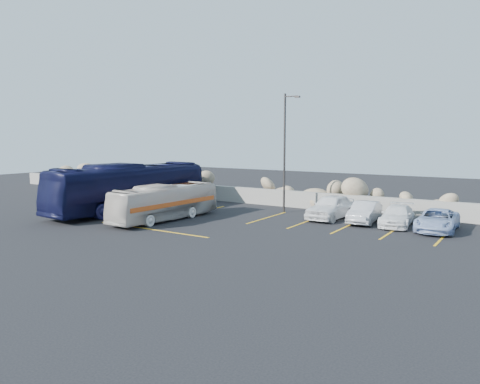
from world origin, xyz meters
The scene contains 11 objects.
ground centered at (0.00, 0.00, 0.00)m, with size 90.00×90.00×0.00m, color black.
seawall centered at (0.00, 12.00, 0.60)m, with size 60.00×0.40×1.20m, color gray.
riprap_pile centered at (0.00, 13.20, 1.30)m, with size 54.00×2.80×2.60m, color #90785E, non-canonical shape.
parking_lines centered at (4.64, 5.57, 0.01)m, with size 18.16×9.36×0.01m.
lamppost centered at (2.56, 9.50, 4.30)m, with size 1.14×0.18×8.00m.
vintage_bus centered at (-2.37, 2.91, 1.11)m, with size 1.86×7.96×2.22m, color beige.
tour_coach centered at (-6.63, 4.03, 1.67)m, with size 2.81×11.99×3.34m, color #0F1135.
car_a centered at (6.15, 8.87, 0.76)m, with size 1.80×4.49×1.53m, color white.
car_b centered at (8.37, 8.70, 0.64)m, with size 1.35×3.86×1.27m, color #B9BABF.
car_c centered at (10.26, 8.79, 0.58)m, with size 1.64×4.03×1.17m, color white.
car_d centered at (12.51, 8.39, 0.60)m, with size 1.98×4.29×1.19m, color #98AED7.
Camera 1 is at (17.05, -18.72, 5.16)m, focal length 35.00 mm.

